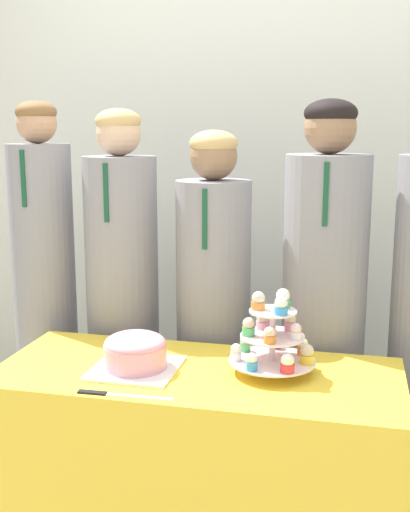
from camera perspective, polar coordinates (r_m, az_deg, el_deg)
name	(u,v)px	position (r m, az deg, el deg)	size (l,w,h in m)	color
wall_back	(256,157)	(3.17, 4.57, 8.74)	(9.00, 0.06, 2.70)	silver
table	(197,470)	(2.28, -0.70, -18.52)	(1.32, 0.55, 0.71)	yellow
round_cake	(135,352)	(2.13, -6.22, -8.47)	(0.27, 0.27, 0.13)	white
cake_knife	(109,394)	(1.97, -8.52, -12.07)	(0.29, 0.03, 0.01)	silver
cupcake_stand	(274,337)	(2.08, 6.11, -7.13)	(0.28, 0.28, 0.27)	silver
student_0	(46,303)	(2.79, -13.98, -4.06)	(0.26, 0.26, 1.60)	gray
student_1	(123,313)	(2.66, -7.28, -5.08)	(0.29, 0.30, 1.57)	gray
student_2	(213,329)	(2.57, 0.73, -6.49)	(0.29, 0.30, 1.48)	gray
student_3	(323,324)	(2.50, 10.44, -5.98)	(0.32, 0.32, 1.59)	gray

